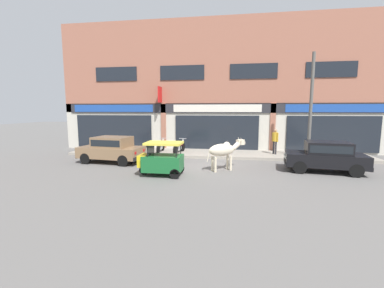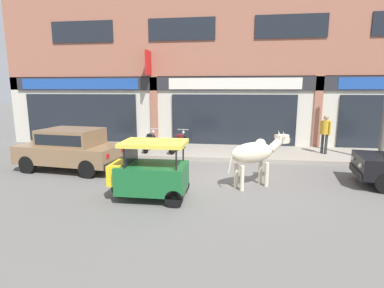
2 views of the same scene
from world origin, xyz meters
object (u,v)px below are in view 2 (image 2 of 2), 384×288
Objects in this scene: cow at (255,153)px; motorcycle_0 at (150,141)px; car_0 at (71,147)px; auto_rickshaw at (150,174)px; motorcycle_1 at (178,142)px; pedestrian at (325,130)px.

cow is 5.80m from motorcycle_0.
car_0 is 4.20m from auto_rickshaw.
motorcycle_1 is at bearing -2.59° from motorcycle_0.
motorcycle_0 is 1.13× the size of pedestrian.
cow is 1.04× the size of motorcycle_1.
auto_rickshaw is 8.06m from pedestrian.
car_0 is 1.88× the size of auto_rickshaw.
pedestrian reaches higher than motorcycle_0.
cow is 5.21m from pedestrian.
motorcycle_0 is at bearing 56.18° from car_0.
pedestrian is at bearing 2.12° from motorcycle_0.
cow is 0.94× the size of auto_rickshaw.
pedestrian reaches higher than motorcycle_1.
auto_rickshaw reaches higher than car_0.
motorcycle_0 and motorcycle_1 have the same top height.
pedestrian is at bearing 53.70° from cow.
cow reaches higher than auto_rickshaw.
cow is 1.03× the size of motorcycle_0.
car_0 is (-6.24, 0.96, -0.19)m from cow.
auto_rickshaw is 1.10× the size of motorcycle_0.
auto_rickshaw reaches higher than motorcycle_0.
cow is 1.17× the size of pedestrian.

